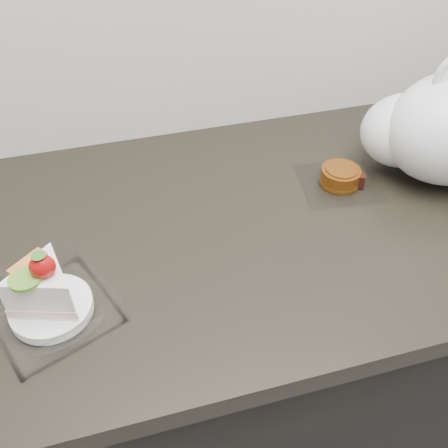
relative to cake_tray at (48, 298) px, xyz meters
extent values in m
cube|color=black|center=(0.40, 0.12, -0.50)|extent=(2.00, 0.60, 0.86)
cube|color=black|center=(0.40, 0.12, -0.05)|extent=(2.04, 0.64, 0.04)
cube|color=white|center=(0.00, 0.00, -0.03)|extent=(0.21, 0.21, 0.00)
cylinder|color=white|center=(0.00, 0.00, -0.02)|extent=(0.12, 0.12, 0.02)
ellipsoid|color=red|center=(0.01, -0.01, 0.07)|extent=(0.03, 0.03, 0.04)
cone|color=#2D7223|center=(0.01, -0.01, 0.09)|extent=(0.02, 0.02, 0.01)
cylinder|color=#6DA830|center=(-0.02, -0.01, 0.06)|extent=(0.04, 0.04, 0.01)
cube|color=orange|center=(-0.01, 0.02, 0.06)|extent=(0.05, 0.05, 0.01)
cube|color=white|center=(0.53, 0.17, -0.03)|extent=(0.17, 0.16, 0.00)
cylinder|color=#64370C|center=(0.53, 0.17, -0.02)|extent=(0.08, 0.08, 0.03)
cylinder|color=#64370C|center=(0.53, 0.17, -0.03)|extent=(0.08, 0.08, 0.01)
cylinder|color=#64370C|center=(0.53, 0.17, 0.00)|extent=(0.06, 0.06, 0.00)
cube|color=black|center=(0.56, 0.15, -0.02)|extent=(0.03, 0.03, 0.03)
ellipsoid|color=white|center=(0.66, 0.19, 0.05)|extent=(0.20, 0.19, 0.14)
camera|label=1|loc=(0.12, -0.50, 0.55)|focal=40.00mm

